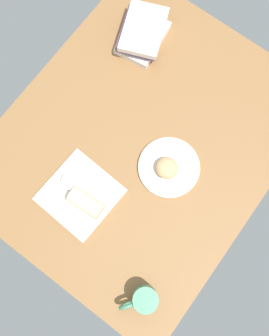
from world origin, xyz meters
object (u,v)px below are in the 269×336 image
Objects in this scene: square_plate at (80,195)px; book_stack at (143,34)px; round_plate at (169,167)px; breakfast_wrap at (86,203)px; coffee_mug at (144,299)px; scone_pastry at (167,168)px; sauce_cup at (70,182)px.

square_plate is 61.82cm from book_stack.
square_plate reaches higher than round_plate.
square_plate is at bearing 70.15° from breakfast_wrap.
coffee_mug is at bearing 69.25° from square_plate.
round_plate is 2.74× the size of scone_pastry.
coffee_mug reaches higher than sauce_cup.
book_stack is at bearing -167.72° from sauce_cup.
sauce_cup is 0.25× the size of book_stack.
round_plate is 1.84× the size of coffee_mug.
scone_pastry is 0.67× the size of coffee_mug.
round_plate is 30.53cm from breakfast_wrap.
sauce_cup is at bearing -44.26° from round_plate.
scone_pastry is 32.48cm from sauce_cup.
breakfast_wrap is at bearing -28.84° from round_plate.
sauce_cup is at bearing 12.28° from book_stack.
breakfast_wrap is at bearing -29.55° from scone_pastry.
square_plate is at bearing -37.07° from scone_pastry.
coffee_mug is at bearing 25.70° from scone_pastry.
sauce_cup is 0.50× the size of breakfast_wrap.
scone_pastry is at bearing -33.66° from breakfast_wrap.
round_plate is 3.33cm from scone_pastry.
scone_pastry is 29.05cm from breakfast_wrap.
scone_pastry is 0.34× the size of square_plate.
round_plate is at bearing -32.94° from breakfast_wrap.
coffee_mug is at bearing 69.82° from sauce_cup.
book_stack is (-59.20, -17.49, 3.35)cm from square_plate.
sauce_cup is at bearing -45.47° from scone_pastry.
book_stack is at bearing 15.43° from breakfast_wrap.
coffee_mug is (38.00, 18.29, 0.83)cm from scone_pastry.
round_plate is 0.90× the size of book_stack.
sauce_cup reaches higher than round_plate.
round_plate is 33.67cm from sauce_cup.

